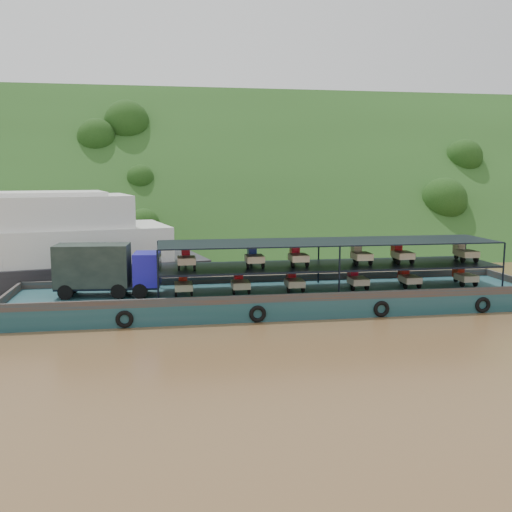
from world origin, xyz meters
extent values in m
plane|color=brown|center=(0.00, 0.00, 0.00)|extent=(160.00, 160.00, 0.00)
cube|color=#203D16|center=(0.00, 36.00, 0.00)|extent=(140.00, 39.60, 39.60)
cube|color=#123C3F|center=(-0.96, 0.02, 0.60)|extent=(35.00, 7.00, 1.20)
cube|color=#592D19|center=(-0.96, 3.42, 1.45)|extent=(35.00, 0.20, 0.50)
cube|color=#592D19|center=(-0.96, -3.38, 1.45)|extent=(35.00, 0.20, 0.50)
cube|color=#592D19|center=(16.44, 0.02, 1.45)|extent=(0.20, 7.00, 0.50)
cube|color=#592D19|center=(-18.36, 0.02, 1.45)|extent=(0.20, 7.00, 0.50)
torus|color=black|center=(-10.96, -3.53, 0.55)|extent=(1.06, 0.26, 1.06)
torus|color=black|center=(-2.96, -3.53, 0.55)|extent=(1.06, 0.26, 1.06)
torus|color=black|center=(5.04, -3.53, 0.55)|extent=(1.06, 0.26, 1.06)
torus|color=black|center=(12.04, -3.53, 0.55)|extent=(1.06, 0.26, 1.06)
cylinder|color=black|center=(-14.76, -0.46, 1.68)|extent=(0.99, 0.41, 0.97)
cylinder|color=black|center=(-14.60, 1.57, 1.68)|extent=(0.99, 0.41, 0.97)
cylinder|color=black|center=(-11.48, -0.72, 1.68)|extent=(0.99, 0.41, 0.97)
cylinder|color=black|center=(-11.32, 1.31, 1.68)|extent=(0.99, 0.41, 0.97)
cylinder|color=black|center=(-10.13, -0.83, 1.68)|extent=(0.99, 0.41, 0.97)
cylinder|color=black|center=(-9.97, 1.20, 1.68)|extent=(0.99, 0.41, 0.97)
cube|color=black|center=(-12.17, 0.36, 1.83)|extent=(6.72, 2.64, 0.19)
cube|color=#1C17A0|center=(-9.67, 0.16, 2.94)|extent=(1.82, 2.44, 2.13)
cube|color=black|center=(-8.85, 0.09, 3.33)|extent=(0.21, 1.93, 0.87)
cube|color=black|center=(-13.14, 0.43, 3.23)|extent=(4.81, 2.68, 2.71)
cube|color=black|center=(2.54, 0.02, 2.86)|extent=(23.00, 5.00, 0.12)
cube|color=black|center=(2.54, 0.02, 4.50)|extent=(23.00, 5.00, 0.08)
cylinder|color=black|center=(-8.96, -2.48, 2.85)|extent=(0.12, 0.12, 3.30)
cylinder|color=black|center=(-8.96, 2.52, 2.85)|extent=(0.12, 0.12, 3.30)
cylinder|color=black|center=(2.54, -2.48, 2.85)|extent=(0.12, 0.12, 3.30)
cylinder|color=black|center=(2.54, 2.52, 2.85)|extent=(0.12, 0.12, 3.30)
cylinder|color=black|center=(14.04, -2.48, 2.85)|extent=(0.12, 0.12, 3.30)
cylinder|color=black|center=(14.04, 2.52, 2.85)|extent=(0.12, 0.12, 3.30)
cylinder|color=black|center=(-7.36, 1.07, 1.46)|extent=(0.12, 0.52, 0.52)
cylinder|color=black|center=(-7.86, -0.73, 1.46)|extent=(0.14, 0.52, 0.52)
cylinder|color=black|center=(-6.86, -0.73, 1.46)|extent=(0.14, 0.52, 0.52)
cube|color=beige|center=(-7.36, -0.38, 1.80)|extent=(1.15, 1.50, 0.44)
cube|color=#B91C0C|center=(-7.36, 0.77, 1.98)|extent=(0.55, 0.80, 0.80)
cube|color=#B91C0C|center=(-7.36, 0.57, 2.48)|extent=(0.50, 0.10, 0.10)
cylinder|color=black|center=(-3.59, 1.07, 1.46)|extent=(0.12, 0.52, 0.52)
cylinder|color=black|center=(-4.09, -0.73, 1.46)|extent=(0.14, 0.52, 0.52)
cylinder|color=black|center=(-3.09, -0.73, 1.46)|extent=(0.14, 0.52, 0.52)
cube|color=#C9BA8E|center=(-3.59, -0.38, 1.80)|extent=(1.15, 1.50, 0.44)
cube|color=red|center=(-3.59, 0.77, 1.98)|extent=(0.55, 0.80, 0.80)
cube|color=red|center=(-3.59, 0.57, 2.48)|extent=(0.50, 0.10, 0.10)
cylinder|color=black|center=(0.09, 1.07, 1.46)|extent=(0.12, 0.52, 0.52)
cylinder|color=black|center=(-0.41, -0.73, 1.46)|extent=(0.14, 0.52, 0.52)
cylinder|color=black|center=(0.59, -0.73, 1.46)|extent=(0.14, 0.52, 0.52)
cube|color=#C5B38B|center=(0.09, -0.38, 1.80)|extent=(1.15, 1.50, 0.44)
cube|color=#AF0B11|center=(0.09, 0.77, 1.98)|extent=(0.55, 0.80, 0.80)
cube|color=#AF0B11|center=(0.09, 0.57, 2.48)|extent=(0.50, 0.10, 0.10)
cylinder|color=black|center=(4.56, 1.07, 1.46)|extent=(0.12, 0.52, 0.52)
cylinder|color=black|center=(4.06, -0.73, 1.46)|extent=(0.14, 0.52, 0.52)
cylinder|color=black|center=(5.06, -0.73, 1.46)|extent=(0.14, 0.52, 0.52)
cube|color=beige|center=(4.56, -0.38, 1.80)|extent=(1.15, 1.50, 0.44)
cube|color=#B60C21|center=(4.56, 0.77, 1.98)|extent=(0.55, 0.80, 0.80)
cube|color=#B60C21|center=(4.56, 0.57, 2.48)|extent=(0.50, 0.10, 0.10)
cylinder|color=black|center=(8.35, 1.07, 1.46)|extent=(0.12, 0.52, 0.52)
cylinder|color=black|center=(7.85, -0.73, 1.46)|extent=(0.14, 0.52, 0.52)
cylinder|color=black|center=(8.85, -0.73, 1.46)|extent=(0.14, 0.52, 0.52)
cube|color=beige|center=(8.35, -0.38, 1.80)|extent=(1.15, 1.50, 0.44)
cube|color=#A9130B|center=(8.35, 0.77, 1.98)|extent=(0.55, 0.80, 0.80)
cube|color=#A9130B|center=(8.35, 0.57, 2.48)|extent=(0.50, 0.10, 0.10)
cylinder|color=black|center=(12.57, 1.07, 1.46)|extent=(0.12, 0.52, 0.52)
cylinder|color=black|center=(12.07, -0.73, 1.46)|extent=(0.14, 0.52, 0.52)
cylinder|color=black|center=(13.07, -0.73, 1.46)|extent=(0.14, 0.52, 0.52)
cube|color=beige|center=(12.57, -0.38, 1.80)|extent=(1.15, 1.50, 0.44)
cube|color=#AC1D0B|center=(12.57, 0.77, 1.98)|extent=(0.55, 0.80, 0.80)
cube|color=#AC1D0B|center=(12.57, 0.57, 2.48)|extent=(0.50, 0.10, 0.10)
cylinder|color=black|center=(-7.14, 1.07, 3.18)|extent=(0.12, 0.52, 0.52)
cylinder|color=black|center=(-7.64, -0.73, 3.18)|extent=(0.14, 0.52, 0.52)
cylinder|color=black|center=(-6.64, -0.73, 3.18)|extent=(0.14, 0.52, 0.52)
cube|color=tan|center=(-7.14, -0.38, 3.52)|extent=(1.15, 1.50, 0.44)
cube|color=red|center=(-7.14, 0.77, 3.70)|extent=(0.55, 0.80, 0.80)
cube|color=red|center=(-7.14, 0.57, 4.20)|extent=(0.50, 0.10, 0.10)
cylinder|color=black|center=(-2.65, 1.07, 3.18)|extent=(0.12, 0.52, 0.52)
cylinder|color=black|center=(-3.15, -0.73, 3.18)|extent=(0.14, 0.52, 0.52)
cylinder|color=black|center=(-2.15, -0.73, 3.18)|extent=(0.14, 0.52, 0.52)
cube|color=#C8B58D|center=(-2.65, -0.38, 3.52)|extent=(1.15, 1.50, 0.44)
cube|color=navy|center=(-2.65, 0.77, 3.70)|extent=(0.55, 0.80, 0.80)
cube|color=navy|center=(-2.65, 0.57, 4.20)|extent=(0.50, 0.10, 0.10)
cylinder|color=black|center=(0.34, 1.07, 3.18)|extent=(0.12, 0.52, 0.52)
cylinder|color=black|center=(-0.16, -0.73, 3.18)|extent=(0.14, 0.52, 0.52)
cylinder|color=black|center=(0.84, -0.73, 3.18)|extent=(0.14, 0.52, 0.52)
cube|color=beige|center=(0.34, -0.38, 3.52)|extent=(1.15, 1.50, 0.44)
cube|color=red|center=(0.34, 0.77, 3.70)|extent=(0.55, 0.80, 0.80)
cube|color=red|center=(0.34, 0.57, 4.20)|extent=(0.50, 0.10, 0.10)
cylinder|color=black|center=(4.77, 1.07, 3.18)|extent=(0.12, 0.52, 0.52)
cylinder|color=black|center=(4.27, -0.73, 3.18)|extent=(0.14, 0.52, 0.52)
cylinder|color=black|center=(5.27, -0.73, 3.18)|extent=(0.14, 0.52, 0.52)
cube|color=beige|center=(4.77, -0.38, 3.52)|extent=(1.15, 1.50, 0.44)
cube|color=beige|center=(4.77, 0.77, 3.70)|extent=(0.55, 0.80, 0.80)
cube|color=beige|center=(4.77, 0.57, 4.20)|extent=(0.50, 0.10, 0.10)
cylinder|color=black|center=(7.76, 1.07, 3.18)|extent=(0.12, 0.52, 0.52)
cylinder|color=black|center=(7.26, -0.73, 3.18)|extent=(0.14, 0.52, 0.52)
cylinder|color=black|center=(8.26, -0.73, 3.18)|extent=(0.14, 0.52, 0.52)
cube|color=beige|center=(7.76, -0.38, 3.52)|extent=(1.15, 1.50, 0.44)
cube|color=red|center=(7.76, 0.77, 3.70)|extent=(0.55, 0.80, 0.80)
cube|color=red|center=(7.76, 0.57, 4.20)|extent=(0.50, 0.10, 0.10)
cylinder|color=black|center=(12.52, 1.07, 3.18)|extent=(0.12, 0.52, 0.52)
cylinder|color=black|center=(12.02, -0.73, 3.18)|extent=(0.14, 0.52, 0.52)
cylinder|color=black|center=(13.02, -0.73, 3.18)|extent=(0.14, 0.52, 0.52)
cube|color=#C0B488|center=(12.52, -0.38, 3.52)|extent=(1.15, 1.50, 0.44)
cube|color=beige|center=(12.52, 0.77, 3.70)|extent=(0.55, 0.80, 0.80)
cube|color=beige|center=(12.52, 0.57, 4.20)|extent=(0.50, 0.10, 0.10)
camera|label=1|loc=(-8.59, -37.18, 9.07)|focal=40.00mm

